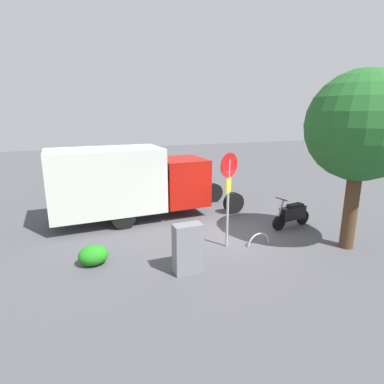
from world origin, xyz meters
name	(u,v)px	position (x,y,z in m)	size (l,w,h in m)	color
ground_plane	(229,233)	(0.00, 0.00, 0.00)	(60.00, 60.00, 0.00)	#47474C
box_truck_near	(131,180)	(2.97, -2.75, 1.61)	(7.77, 2.51, 2.91)	black
motorcycle	(292,214)	(-2.50, 0.32, 0.52)	(1.80, 0.61, 1.20)	black
stop_sign	(228,185)	(0.61, 1.04, 2.03)	(0.71, 0.33, 3.05)	#9E9EA3
street_tree	(361,127)	(-2.98, 2.44, 3.80)	(3.24, 3.24, 5.46)	#47301E
utility_cabinet	(188,249)	(2.36, 2.15, 0.69)	(0.77, 0.41, 1.37)	slate
bike_rack_hoop	(259,245)	(-0.43, 1.31, 0.00)	(0.85, 0.85, 0.05)	#B7B7BC
shrub_near_sign	(93,255)	(4.72, 0.79, 0.29)	(0.84, 0.69, 0.57)	#1E7D19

